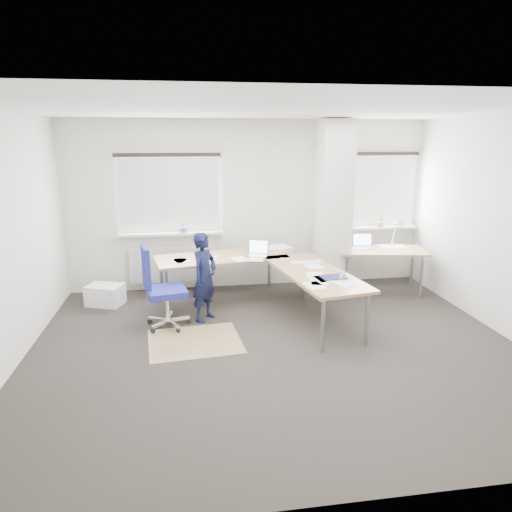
{
  "coord_description": "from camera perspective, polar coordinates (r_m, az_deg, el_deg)",
  "views": [
    {
      "loc": [
        -1.02,
        -5.06,
        2.52
      ],
      "look_at": [
        -0.12,
        0.9,
        0.94
      ],
      "focal_mm": 32.0,
      "sensor_mm": 36.0,
      "label": 1
    }
  ],
  "objects": [
    {
      "name": "ground",
      "position": [
        5.74,
        2.56,
        -11.35
      ],
      "size": [
        6.0,
        6.0,
        0.0
      ],
      "primitive_type": "plane",
      "color": "black",
      "rests_on": "ground"
    },
    {
      "name": "room_shell",
      "position": [
        5.69,
        3.69,
        6.87
      ],
      "size": [
        6.04,
        5.04,
        2.82
      ],
      "color": "silver",
      "rests_on": "ground"
    },
    {
      "name": "floor_mat",
      "position": [
        5.94,
        -7.67,
        -10.52
      ],
      "size": [
        1.24,
        1.08,
        0.01
      ],
      "primitive_type": "cube",
      "rotation": [
        0.0,
        0.0,
        0.1
      ],
      "color": "#927950",
      "rests_on": "ground"
    },
    {
      "name": "white_crate",
      "position": [
        7.42,
        -18.32,
        -4.64
      ],
      "size": [
        0.62,
        0.52,
        0.31
      ],
      "primitive_type": "cube",
      "rotation": [
        0.0,
        0.0,
        -0.35
      ],
      "color": "white",
      "rests_on": "ground"
    },
    {
      "name": "desk_main",
      "position": [
        6.68,
        1.49,
        -1.19
      ],
      "size": [
        2.82,
        2.63,
        0.96
      ],
      "rotation": [
        0.0,
        0.0,
        0.17
      ],
      "color": "olive",
      "rests_on": "ground"
    },
    {
      "name": "desk_side",
      "position": [
        7.77,
        15.43,
        0.5
      ],
      "size": [
        1.5,
        0.93,
        1.22
      ],
      "rotation": [
        0.0,
        0.0,
        -0.17
      ],
      "color": "olive",
      "rests_on": "ground"
    },
    {
      "name": "task_chair",
      "position": [
        6.32,
        -11.43,
        -5.99
      ],
      "size": [
        0.63,
        0.62,
        1.14
      ],
      "rotation": [
        0.0,
        0.0,
        0.2
      ],
      "color": "navy",
      "rests_on": "ground"
    },
    {
      "name": "person",
      "position": [
        6.38,
        -6.47,
        -2.62
      ],
      "size": [
        0.52,
        0.55,
        1.26
      ],
      "primitive_type": "imported",
      "rotation": [
        0.0,
        0.0,
        0.92
      ],
      "color": "black",
      "rests_on": "ground"
    }
  ]
}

